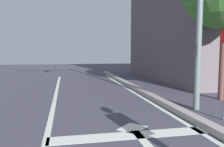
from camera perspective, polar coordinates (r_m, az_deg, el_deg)
lane_line_center at (r=4.68m, az=-15.63°, el=-14.08°), size 0.12×20.00×0.01m
lane_line_curbside at (r=5.31m, az=17.95°, el=-11.78°), size 0.12×20.00×0.01m
stop_bar at (r=4.44m, az=4.58°, el=-14.98°), size 3.03×0.40×0.01m
lane_arrow_stem at (r=4.07m, az=8.63°, el=-16.98°), size 0.16×1.40×0.01m
lane_arrow_head at (r=4.83m, az=5.07°, el=-13.28°), size 0.71×0.71×0.01m
curb_strip at (r=5.41m, az=20.32°, el=-10.78°), size 0.24×24.00×0.14m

